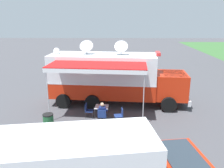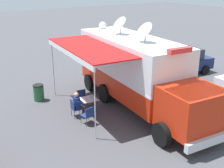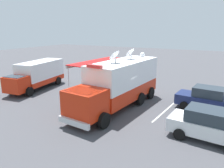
# 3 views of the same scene
# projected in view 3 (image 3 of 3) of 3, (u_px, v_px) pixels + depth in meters

# --- Properties ---
(ground_plane) EXTENTS (100.00, 100.00, 0.00)m
(ground_plane) POSITION_uv_depth(u_px,v_px,m) (124.00, 104.00, 17.39)
(ground_plane) COLOR #47474C
(lot_stripe) EXTENTS (0.54, 4.79, 0.01)m
(lot_stripe) POSITION_uv_depth(u_px,v_px,m) (165.00, 111.00, 15.85)
(lot_stripe) COLOR silver
(lot_stripe) RESTS_ON ground
(command_truck) EXTENTS (5.35, 9.67, 4.53)m
(command_truck) POSITION_uv_depth(u_px,v_px,m) (119.00, 82.00, 16.31)
(command_truck) COLOR red
(command_truck) RESTS_ON ground
(folding_table) EXTENTS (0.87, 0.87, 0.73)m
(folding_table) POSITION_uv_depth(u_px,v_px,m) (97.00, 92.00, 18.38)
(folding_table) COLOR silver
(folding_table) RESTS_ON ground
(water_bottle) EXTENTS (0.07, 0.07, 0.22)m
(water_bottle) POSITION_uv_depth(u_px,v_px,m) (98.00, 90.00, 18.24)
(water_bottle) COLOR #4C99D8
(water_bottle) RESTS_ON folding_table
(folding_chair_at_table) EXTENTS (0.52, 0.52, 0.87)m
(folding_chair_at_table) POSITION_uv_depth(u_px,v_px,m) (89.00, 92.00, 18.74)
(folding_chair_at_table) COLOR navy
(folding_chair_at_table) RESTS_ON ground
(folding_chair_beside_table) EXTENTS (0.52, 0.52, 0.87)m
(folding_chair_beside_table) POSITION_uv_depth(u_px,v_px,m) (103.00, 91.00, 19.10)
(folding_chair_beside_table) COLOR navy
(folding_chair_beside_table) RESTS_ON ground
(folding_chair_spare_by_truck) EXTENTS (0.54, 0.54, 0.87)m
(folding_chair_spare_by_truck) POSITION_uv_depth(u_px,v_px,m) (83.00, 96.00, 17.78)
(folding_chair_spare_by_truck) COLOR navy
(folding_chair_spare_by_truck) RESTS_ON ground
(seated_responder) EXTENTS (0.69, 0.59, 1.25)m
(seated_responder) POSITION_uv_depth(u_px,v_px,m) (90.00, 91.00, 18.60)
(seated_responder) COLOR navy
(seated_responder) RESTS_ON ground
(trash_bin) EXTENTS (0.57, 0.57, 0.91)m
(trash_bin) POSITION_uv_depth(u_px,v_px,m) (99.00, 84.00, 21.56)
(trash_bin) COLOR #235B33
(trash_bin) RESTS_ON ground
(support_truck) EXTENTS (3.10, 7.03, 2.70)m
(support_truck) POSITION_uv_depth(u_px,v_px,m) (38.00, 75.00, 21.57)
(support_truck) COLOR white
(support_truck) RESTS_ON ground
(car_behind_truck) EXTENTS (4.33, 2.28, 1.76)m
(car_behind_truck) POSITION_uv_depth(u_px,v_px,m) (208.00, 124.00, 11.62)
(car_behind_truck) COLOR silver
(car_behind_truck) RESTS_ON ground
(car_far_corner) EXTENTS (4.34, 2.30, 1.76)m
(car_far_corner) POSITION_uv_depth(u_px,v_px,m) (207.00, 99.00, 15.90)
(car_far_corner) COLOR navy
(car_far_corner) RESTS_ON ground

